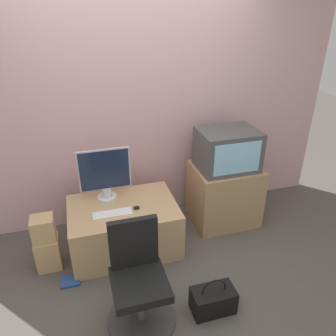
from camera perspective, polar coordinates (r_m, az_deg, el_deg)
ground_plane at (r=2.96m, az=0.31°, el=-21.52°), size 12.00×12.00×0.00m
wall_back at (r=3.37m, az=-6.21°, el=11.15°), size 4.40×0.05×2.60m
desk at (r=3.29m, az=-7.65°, el=-10.10°), size 1.02×0.71×0.48m
side_stand at (r=3.65m, az=9.71°, el=-4.45°), size 0.69×0.56×0.66m
main_monitor at (r=3.17m, az=-10.92°, el=-1.10°), size 0.49×0.19×0.52m
keyboard at (r=3.05m, az=-9.65°, el=-7.84°), size 0.36×0.12×0.01m
mouse at (r=3.09m, az=-5.52°, el=-6.87°), size 0.06×0.04×0.03m
crt_tv at (r=3.39m, az=10.31°, el=3.17°), size 0.59×0.45×0.41m
office_chair at (r=2.59m, az=-5.12°, el=-19.60°), size 0.53×0.53×0.84m
cardboard_box_lower at (r=3.29m, az=-20.13°, el=-13.69°), size 0.21×0.20×0.32m
cardboard_box_upper at (r=3.13m, az=-20.92°, el=-9.87°), size 0.20×0.18×0.23m
handbag at (r=2.82m, az=7.85°, el=-21.80°), size 0.34×0.20×0.32m
book at (r=3.18m, az=-16.63°, el=-18.36°), size 0.16×0.14×0.02m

